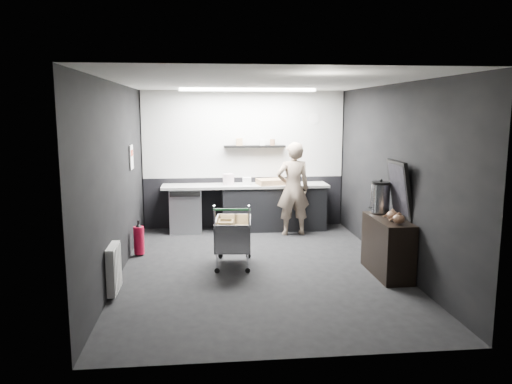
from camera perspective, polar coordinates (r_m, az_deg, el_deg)
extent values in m
plane|color=black|center=(7.48, 0.36, -8.70)|extent=(5.50, 5.50, 0.00)
plane|color=white|center=(7.13, 0.38, 12.42)|extent=(5.50, 5.50, 0.00)
plane|color=black|center=(9.90, -1.39, 3.72)|extent=(5.50, 0.00, 5.50)
plane|color=black|center=(4.50, 4.24, -3.07)|extent=(5.50, 0.00, 5.50)
plane|color=black|center=(7.24, -15.57, 1.32)|extent=(0.00, 5.50, 5.50)
plane|color=black|center=(7.66, 15.42, 1.75)|extent=(0.00, 5.50, 5.50)
cube|color=beige|center=(9.85, -1.39, 6.60)|extent=(3.95, 0.02, 1.70)
cube|color=black|center=(10.00, -1.36, -1.15)|extent=(3.95, 0.02, 1.00)
cube|color=black|center=(9.77, -0.16, 5.23)|extent=(1.20, 0.22, 0.04)
cylinder|color=silver|center=(10.04, 6.69, 8.31)|extent=(0.20, 0.03, 0.20)
cube|color=white|center=(8.49, -14.06, 3.87)|extent=(0.02, 0.30, 0.40)
cube|color=red|center=(8.49, -14.04, 4.34)|extent=(0.02, 0.22, 0.10)
cube|color=silver|center=(6.58, -15.96, -8.42)|extent=(0.10, 0.50, 0.60)
cube|color=white|center=(8.96, -0.95, 11.58)|extent=(2.40, 0.20, 0.04)
cube|color=black|center=(9.77, 2.01, -1.84)|extent=(2.00, 0.56, 0.85)
cube|color=#A4A4A0|center=(9.63, -1.22, 0.72)|extent=(3.20, 0.60, 0.05)
cube|color=#9EA0A5|center=(9.69, -8.01, -2.03)|extent=(0.60, 0.58, 0.85)
cube|color=black|center=(9.33, -8.12, -0.25)|extent=(0.56, 0.02, 0.10)
imported|color=#BEAE97|center=(9.30, 4.26, 0.35)|extent=(0.67, 0.47, 1.74)
cube|color=silver|center=(7.54, -2.60, -6.23)|extent=(0.60, 0.86, 0.02)
cube|color=silver|center=(7.48, -4.54, -4.76)|extent=(0.10, 0.80, 0.43)
cube|color=silver|center=(7.51, -0.70, -4.68)|extent=(0.10, 0.80, 0.43)
cube|color=silver|center=(7.11, -2.43, -5.49)|extent=(0.52, 0.07, 0.43)
cube|color=silver|center=(7.87, -2.78, -4.04)|extent=(0.52, 0.07, 0.43)
cylinder|color=silver|center=(7.22, -4.19, -8.05)|extent=(0.02, 0.02, 0.28)
cylinder|color=silver|center=(7.25, -0.66, -7.96)|extent=(0.02, 0.02, 0.28)
cylinder|color=silver|center=(7.92, -4.36, -6.49)|extent=(0.02, 0.02, 0.28)
cylinder|color=silver|center=(7.94, -1.15, -6.42)|extent=(0.02, 0.02, 0.28)
cylinder|color=#268B3F|center=(6.95, -2.42, -2.02)|extent=(0.52, 0.09, 0.03)
cube|color=brown|center=(7.58, -3.52, -4.67)|extent=(0.26, 0.31, 0.36)
cube|color=brown|center=(7.40, -1.53, -5.16)|extent=(0.23, 0.29, 0.32)
cylinder|color=black|center=(7.26, -4.18, -8.98)|extent=(0.08, 0.04, 0.08)
cylinder|color=black|center=(7.95, -4.35, -7.34)|extent=(0.08, 0.04, 0.08)
cylinder|color=black|center=(7.29, -0.66, -8.89)|extent=(0.08, 0.04, 0.08)
cylinder|color=black|center=(7.98, -1.15, -7.27)|extent=(0.08, 0.04, 0.08)
cube|color=black|center=(7.34, 14.78, -6.06)|extent=(0.41, 1.09, 0.81)
cylinder|color=silver|center=(7.53, 14.02, -0.69)|extent=(0.27, 0.27, 0.42)
cylinder|color=black|center=(7.50, 14.08, 1.01)|extent=(0.27, 0.27, 0.04)
sphere|color=black|center=(7.49, 14.09, 1.29)|extent=(0.05, 0.05, 0.05)
ellipsoid|color=brown|center=(7.10, 15.33, -2.60)|extent=(0.16, 0.16, 0.13)
ellipsoid|color=brown|center=(6.90, 16.01, -2.98)|extent=(0.16, 0.16, 0.13)
cube|color=black|center=(7.27, 16.13, 0.31)|extent=(0.19, 0.63, 0.81)
cube|color=black|center=(7.26, 15.95, 0.31)|extent=(0.13, 0.54, 0.70)
cylinder|color=#A80B27|center=(8.26, -13.23, -5.40)|extent=(0.17, 0.17, 0.45)
cone|color=black|center=(8.20, -13.29, -3.71)|extent=(0.11, 0.11, 0.07)
cylinder|color=black|center=(8.19, -13.31, -3.40)|extent=(0.03, 0.03, 0.07)
cube|color=#9E7A54|center=(9.63, 1.77, 1.17)|extent=(0.59, 0.49, 0.11)
cylinder|color=silver|center=(9.59, -3.17, 1.46)|extent=(0.21, 0.21, 0.21)
cube|color=silver|center=(9.57, -1.05, 1.25)|extent=(0.17, 0.14, 0.15)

